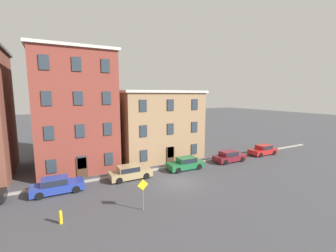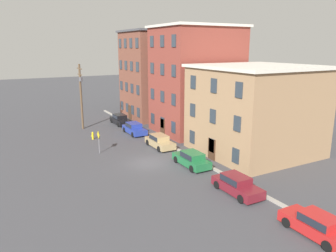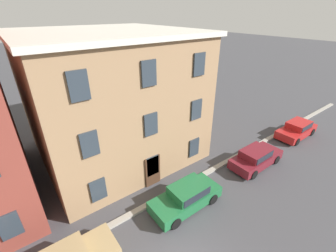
# 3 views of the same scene
# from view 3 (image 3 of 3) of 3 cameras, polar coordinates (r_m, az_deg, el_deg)

# --- Properties ---
(kerb_strip) EXTENTS (56.00, 0.36, 0.16)m
(kerb_strip) POSITION_cam_3_polar(r_m,az_deg,el_deg) (14.10, -8.40, -20.83)
(kerb_strip) COLOR #9E998E
(kerb_strip) RESTS_ON ground_plane
(apartment_far) EXTENTS (11.48, 11.50, 9.37)m
(apartment_far) POSITION_cam_3_polar(r_m,az_deg,el_deg) (17.76, -14.28, 7.36)
(apartment_far) COLOR #9E7A56
(apartment_far) RESTS_ON ground_plane
(car_green) EXTENTS (4.40, 1.92, 1.43)m
(car_green) POSITION_cam_3_polar(r_m,az_deg,el_deg) (13.96, 4.76, -17.19)
(car_green) COLOR #1E6638
(car_green) RESTS_ON ground_plane
(car_maroon) EXTENTS (4.40, 1.92, 1.43)m
(car_maroon) POSITION_cam_3_polar(r_m,az_deg,el_deg) (18.18, 21.40, -7.31)
(car_maroon) COLOR maroon
(car_maroon) RESTS_ON ground_plane
(car_red) EXTENTS (4.40, 1.92, 1.43)m
(car_red) POSITION_cam_3_polar(r_m,az_deg,el_deg) (23.96, 29.93, -0.61)
(car_red) COLOR #B21E1E
(car_red) RESTS_ON ground_plane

